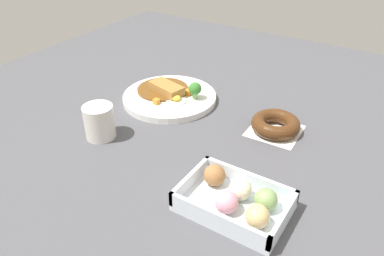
# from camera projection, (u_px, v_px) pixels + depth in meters

# --- Properties ---
(ground_plane) EXTENTS (1.60, 1.60, 0.00)m
(ground_plane) POSITION_uv_depth(u_px,v_px,m) (200.00, 131.00, 0.94)
(ground_plane) COLOR #4C4C51
(curry_plate) EXTENTS (0.27, 0.27, 0.07)m
(curry_plate) POSITION_uv_depth(u_px,v_px,m) (170.00, 96.00, 1.07)
(curry_plate) COLOR white
(curry_plate) RESTS_ON ground_plane
(donut_box) EXTENTS (0.20, 0.14, 0.06)m
(donut_box) POSITION_uv_depth(u_px,v_px,m) (237.00, 200.00, 0.70)
(donut_box) COLOR silver
(donut_box) RESTS_ON ground_plane
(chocolate_ring_donut) EXTENTS (0.13, 0.13, 0.04)m
(chocolate_ring_donut) POSITION_uv_depth(u_px,v_px,m) (276.00, 125.00, 0.93)
(chocolate_ring_donut) COLOR white
(chocolate_ring_donut) RESTS_ON ground_plane
(coffee_mug) EXTENTS (0.07, 0.07, 0.08)m
(coffee_mug) POSITION_uv_depth(u_px,v_px,m) (99.00, 122.00, 0.90)
(coffee_mug) COLOR silver
(coffee_mug) RESTS_ON ground_plane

